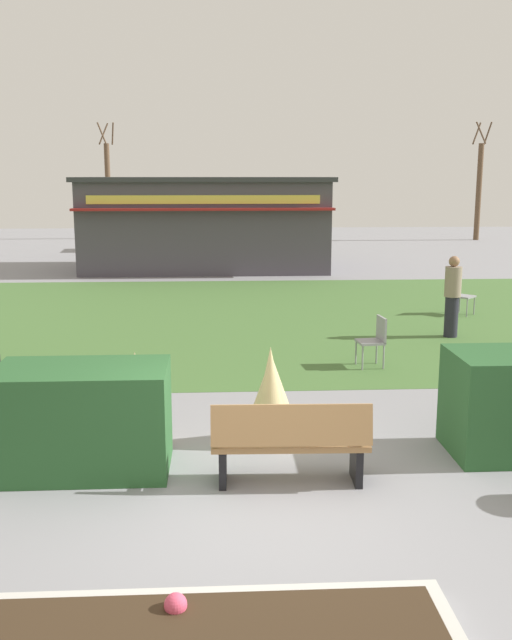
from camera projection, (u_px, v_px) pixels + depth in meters
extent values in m
plane|color=gray|center=(259.00, 507.00, 7.27)|extent=(80.00, 80.00, 0.00)
cube|color=#446B33|center=(235.00, 317.00, 17.01)|extent=(36.00, 12.00, 0.01)
sphere|color=#E54C6B|center=(176.00, 605.00, 5.28)|extent=(0.17, 0.17, 0.17)
cube|color=#9E7547|center=(290.00, 443.00, 7.77)|extent=(1.71, 0.53, 0.06)
cube|color=#9E7547|center=(292.00, 425.00, 7.50)|extent=(1.70, 0.17, 0.44)
cube|color=black|center=(223.00, 463.00, 7.80)|extent=(0.09, 0.44, 0.45)
cube|color=black|center=(356.00, 462.00, 7.84)|extent=(0.09, 0.44, 0.45)
cube|color=#9E7547|center=(215.00, 433.00, 7.73)|extent=(0.07, 0.44, 0.06)
cube|color=#9E7547|center=(365.00, 432.00, 7.77)|extent=(0.07, 0.44, 0.06)
cube|color=#28562B|center=(83.00, 419.00, 8.08)|extent=(1.92, 1.10, 1.21)
cone|color=#D1BC7F|center=(270.00, 396.00, 8.82)|extent=(0.53, 0.53, 1.26)
cone|color=#D1BC7F|center=(271.00, 398.00, 8.99)|extent=(0.78, 0.78, 1.11)
cone|color=#D1BC7F|center=(136.00, 401.00, 8.69)|extent=(0.66, 0.66, 1.23)
cube|color=#47424C|center=(205.00, 226.00, 25.71)|extent=(8.46, 4.40, 3.10)
cube|color=#333338|center=(205.00, 179.00, 25.39)|extent=(8.76, 4.70, 0.16)
cube|color=maroon|center=(204.00, 209.00, 23.25)|extent=(8.56, 0.36, 0.08)
cube|color=#D8CC4C|center=(204.00, 200.00, 23.35)|extent=(7.61, 0.04, 0.28)
cube|color=gray|center=(464.00, 296.00, 17.23)|extent=(0.62, 0.62, 0.04)
cube|color=gray|center=(457.00, 287.00, 17.32)|extent=(0.34, 0.34, 0.44)
cylinder|color=gray|center=(467.00, 308.00, 17.01)|extent=(0.03, 0.03, 0.45)
cylinder|color=gray|center=(474.00, 305.00, 17.29)|extent=(0.03, 0.03, 0.45)
cylinder|color=gray|center=(452.00, 306.00, 17.26)|extent=(0.03, 0.03, 0.45)
cylinder|color=gray|center=(460.00, 304.00, 17.54)|extent=(0.03, 0.03, 0.45)
cube|color=gray|center=(370.00, 342.00, 12.51)|extent=(0.49, 0.49, 0.04)
cube|color=gray|center=(381.00, 329.00, 12.50)|extent=(0.09, 0.44, 0.44)
cylinder|color=gray|center=(356.00, 352.00, 12.71)|extent=(0.03, 0.03, 0.45)
cylinder|color=gray|center=(363.00, 357.00, 12.34)|extent=(0.03, 0.03, 0.45)
cylinder|color=gray|center=(376.00, 351.00, 12.77)|extent=(0.03, 0.03, 0.45)
cylinder|color=gray|center=(384.00, 357.00, 12.40)|extent=(0.03, 0.03, 0.45)
cylinder|color=#23232D|center=(451.00, 317.00, 14.87)|extent=(0.28, 0.28, 0.85)
cylinder|color=gray|center=(453.00, 282.00, 14.72)|extent=(0.34, 0.34, 0.62)
sphere|color=#8C6647|center=(454.00, 261.00, 14.64)|extent=(0.22, 0.22, 0.22)
cube|color=#B7BABF|center=(138.00, 238.00, 32.38)|extent=(4.32, 2.11, 0.60)
cube|color=black|center=(134.00, 228.00, 32.27)|extent=(2.42, 1.75, 0.44)
cylinder|color=black|center=(167.00, 241.00, 33.48)|extent=(0.65, 0.27, 0.64)
cylinder|color=black|center=(167.00, 244.00, 31.69)|extent=(0.65, 0.27, 0.64)
cylinder|color=black|center=(110.00, 241.00, 33.15)|extent=(0.65, 0.27, 0.64)
cylinder|color=black|center=(108.00, 245.00, 31.36)|extent=(0.65, 0.27, 0.64)
cylinder|color=brown|center=(108.00, 192.00, 37.94)|extent=(0.28, 0.28, 4.97)
cylinder|color=brown|center=(113.00, 134.00, 37.47)|extent=(0.25, 0.58, 1.12)
cylinder|color=brown|center=(103.00, 134.00, 37.64)|extent=(0.54, 0.36, 1.12)
cylinder|color=brown|center=(102.00, 133.00, 37.04)|extent=(0.54, 0.35, 1.12)
cylinder|color=brown|center=(479.00, 192.00, 37.18)|extent=(0.28, 0.28, 4.94)
cylinder|color=brown|center=(488.00, 133.00, 36.71)|extent=(0.25, 0.58, 1.12)
cylinder|color=brown|center=(477.00, 134.00, 36.88)|extent=(0.54, 0.36, 1.12)
cylinder|color=brown|center=(481.00, 133.00, 36.29)|extent=(0.54, 0.35, 1.12)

